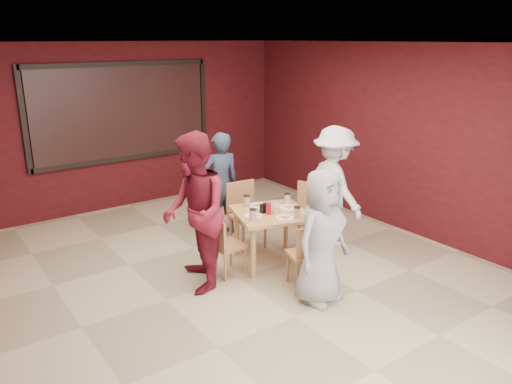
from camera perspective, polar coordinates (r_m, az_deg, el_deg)
floor at (r=6.30m, az=-2.19°, el=-9.74°), size 7.00×7.00×0.00m
window_blinds at (r=8.79m, az=-14.98°, el=8.78°), size 3.00×0.02×1.50m
dining_table at (r=6.46m, az=1.71°, el=-2.98°), size 1.12×1.12×0.86m
chair_front at (r=5.89m, az=5.97°, el=-6.90°), size 0.49×0.49×0.81m
chair_back at (r=7.05m, az=-1.29°, el=-2.12°), size 0.47×0.47×0.92m
chair_left at (r=6.19m, az=-3.75°, el=-5.81°), size 0.39×0.39×0.77m
chair_right at (r=6.96m, az=5.90°, el=-2.43°), size 0.58×0.58×0.93m
diner_front at (r=5.53m, az=7.52°, el=-5.14°), size 0.82×0.61×1.54m
diner_back at (r=7.42m, az=-4.07°, el=0.92°), size 0.62×0.47×1.56m
diner_left at (r=5.77m, az=-7.04°, el=-2.38°), size 0.98×1.10×1.86m
diner_right at (r=7.09m, az=8.95°, el=0.63°), size 0.80×1.19×1.71m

